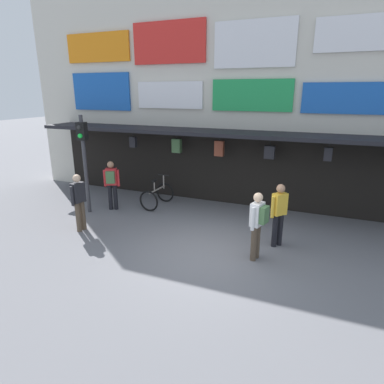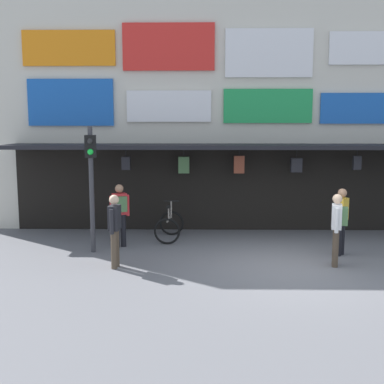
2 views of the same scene
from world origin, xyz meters
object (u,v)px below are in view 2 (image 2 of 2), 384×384
traffic_light_near (91,169)px  bicycle_parked (169,226)px  pedestrian_in_red (115,227)px  pedestrian_in_white (341,218)px  pedestrian_in_green (120,211)px  pedestrian_in_purple (337,224)px

traffic_light_near → bicycle_parked: size_ratio=2.67×
pedestrian_in_red → bicycle_parked: bearing=68.5°
traffic_light_near → bicycle_parked: 2.90m
traffic_light_near → pedestrian_in_white: bearing=-1.7°
pedestrian_in_red → traffic_light_near: bearing=121.0°
traffic_light_near → pedestrian_in_white: (6.23, -0.18, -1.19)m
traffic_light_near → pedestrian_in_green: 1.40m
bicycle_parked → pedestrian_in_red: bearing=-111.5°
pedestrian_in_white → pedestrian_in_purple: size_ratio=1.00×
traffic_light_near → pedestrian_in_red: size_ratio=1.90×
pedestrian_in_green → pedestrian_in_red: same height
traffic_light_near → pedestrian_in_red: traffic_light_near is taller
pedestrian_in_green → pedestrian_in_red: (0.18, -1.83, -0.04)m
pedestrian_in_red → pedestrian_in_purple: same height
traffic_light_near → pedestrian_in_green: traffic_light_near is taller
bicycle_parked → pedestrian_in_white: (4.37, -1.56, 0.55)m
traffic_light_near → bicycle_parked: (1.86, 1.37, -1.75)m
pedestrian_in_purple → pedestrian_in_red: bearing=-177.6°
pedestrian_in_red → pedestrian_in_purple: (5.07, 0.21, 0.04)m
traffic_light_near → bicycle_parked: bearing=36.4°
pedestrian_in_white → pedestrian_in_green: bearing=173.1°
traffic_light_near → pedestrian_in_green: (0.62, 0.50, -1.16)m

